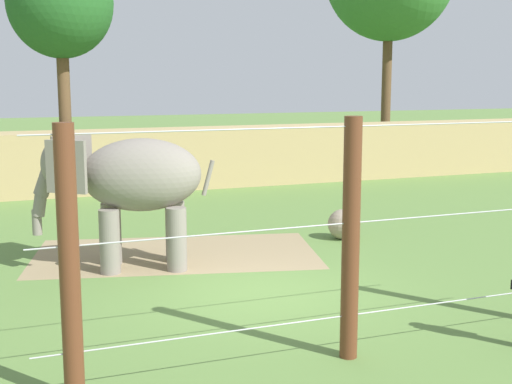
# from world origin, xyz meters

# --- Properties ---
(ground_plane) EXTENTS (120.00, 120.00, 0.00)m
(ground_plane) POSITION_xyz_m (0.00, 0.00, 0.00)
(ground_plane) COLOR #5B7F3D
(dirt_patch) EXTENTS (6.75, 4.68, 0.01)m
(dirt_patch) POSITION_xyz_m (-0.77, 3.33, 0.00)
(dirt_patch) COLOR #937F5B
(dirt_patch) RESTS_ON ground
(embankment_wall) EXTENTS (36.00, 1.80, 2.07)m
(embankment_wall) POSITION_xyz_m (0.00, 12.52, 1.04)
(embankment_wall) COLOR tan
(embankment_wall) RESTS_ON ground
(elephant) EXTENTS (3.60, 1.85, 2.70)m
(elephant) POSITION_xyz_m (-1.93, 2.56, 1.79)
(elephant) COLOR gray
(elephant) RESTS_ON ground
(enrichment_ball) EXTENTS (0.73, 0.73, 0.73)m
(enrichment_ball) POSITION_xyz_m (3.35, 3.30, 0.36)
(enrichment_ball) COLOR gray
(enrichment_ball) RESTS_ON ground
(cable_fence) EXTENTS (8.34, 0.24, 3.34)m
(cable_fence) POSITION_xyz_m (0.01, -3.11, 1.68)
(cable_fence) COLOR brown
(cable_fence) RESTS_ON ground
(tree_left_of_centre) EXTENTS (3.68, 3.68, 8.37)m
(tree_left_of_centre) POSITION_xyz_m (-1.90, 14.63, 6.36)
(tree_left_of_centre) COLOR brown
(tree_left_of_centre) RESTS_ON ground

